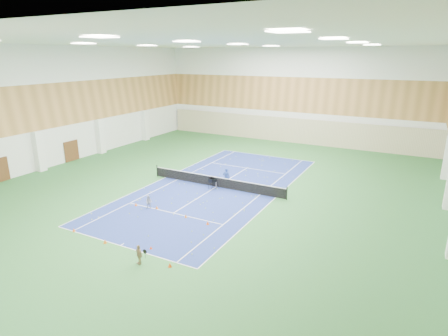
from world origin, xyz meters
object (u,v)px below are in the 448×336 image
(coach, at_px, (226,177))
(child_court, at_px, (149,202))
(child_apron, at_px, (139,254))
(tennis_net, at_px, (216,181))
(ball_cart, at_px, (212,184))

(coach, bearing_deg, child_court, 48.67)
(coach, xyz_separation_m, child_apron, (1.69, -13.52, -0.25))
(tennis_net, bearing_deg, ball_cart, -92.96)
(tennis_net, height_order, coach, coach)
(ball_cart, bearing_deg, child_court, -86.57)
(tennis_net, xyz_separation_m, child_court, (-2.13, -6.51, -0.04))
(coach, height_order, ball_cart, coach)
(tennis_net, xyz_separation_m, coach, (0.68, 0.60, 0.28))
(tennis_net, distance_m, coach, 0.95)
(child_court, bearing_deg, child_apron, -74.22)
(tennis_net, relative_size, child_apron, 11.07)
(coach, distance_m, child_court, 7.65)
(tennis_net, distance_m, child_apron, 13.14)
(coach, xyz_separation_m, ball_cart, (-0.71, -1.20, -0.33))
(child_apron, xyz_separation_m, ball_cart, (-2.40, 12.32, -0.08))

